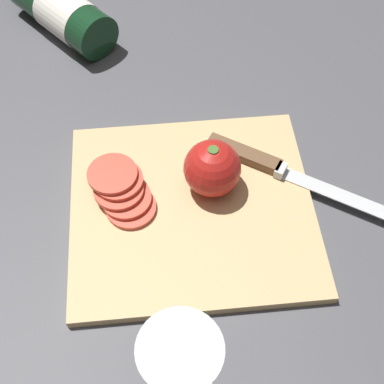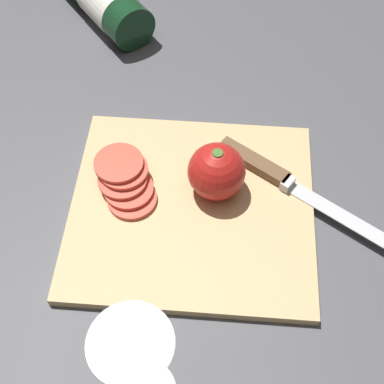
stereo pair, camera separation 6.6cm
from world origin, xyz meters
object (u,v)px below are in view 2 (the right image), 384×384
Objects in this scene: tomato_slice_stack_near at (126,179)px; wine_glass at (135,361)px; knife at (272,173)px; whole_tomato at (216,171)px.

wine_glass is at bearing -77.74° from tomato_slice_stack_near.
knife is (0.13, 0.29, -0.09)m from wine_glass.
tomato_slice_stack_near is (-0.19, -0.03, 0.01)m from knife.
wine_glass is 2.11× the size of whole_tomato.
whole_tomato reaches higher than knife.
whole_tomato is at bearing 3.00° from tomato_slice_stack_near.
wine_glass is at bearing -81.97° from knife.
tomato_slice_stack_near reaches higher than knife.
whole_tomato is 0.70× the size of tomato_slice_stack_near.
whole_tomato is 0.08m from knife.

